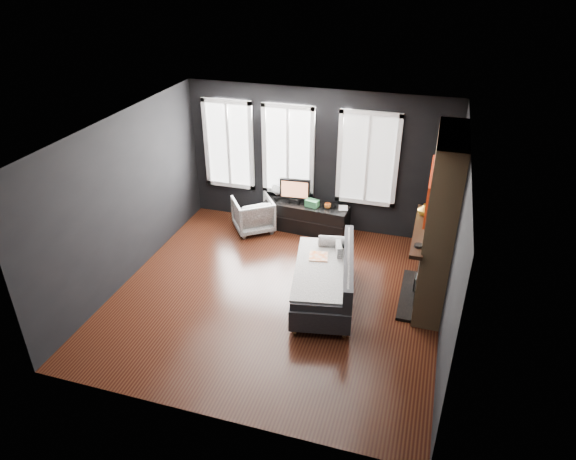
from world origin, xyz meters
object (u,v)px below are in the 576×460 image
(media_console, at_px, (307,217))
(mantel_vase, at_px, (424,210))
(mug, at_px, (328,205))
(armchair, at_px, (253,213))
(sofa, at_px, (323,276))
(monitor, at_px, (295,189))
(book, at_px, (339,203))

(media_console, height_order, mantel_vase, mantel_vase)
(mantel_vase, bearing_deg, mug, 147.17)
(armchair, distance_m, media_console, 1.03)
(media_console, bearing_deg, sofa, -63.99)
(media_console, xyz_separation_m, mantel_vase, (2.16, -1.19, 1.04))
(monitor, bearing_deg, armchair, -160.67)
(mug, bearing_deg, mantel_vase, -32.83)
(armchair, bearing_deg, monitor, 167.80)
(sofa, bearing_deg, mug, 90.88)
(mug, bearing_deg, armchair, -171.00)
(media_console, relative_size, mug, 12.97)
(armchair, distance_m, mantel_vase, 3.41)
(armchair, height_order, mantel_vase, mantel_vase)
(sofa, relative_size, mantel_vase, 10.05)
(sofa, distance_m, book, 2.11)
(armchair, distance_m, mug, 1.45)
(monitor, distance_m, book, 0.89)
(sofa, xyz_separation_m, armchair, (-1.81, 1.80, -0.05))
(book, bearing_deg, mug, -163.77)
(monitor, bearing_deg, mantel_vase, -31.13)
(media_console, xyz_separation_m, mug, (0.42, -0.07, 0.34))
(media_console, height_order, mug, mug)
(sofa, xyz_separation_m, book, (-0.20, 2.09, 0.25))
(sofa, bearing_deg, monitor, 106.39)
(armchair, height_order, media_console, armchair)
(mantel_vase, bearing_deg, book, 142.44)
(sofa, xyz_separation_m, mug, (-0.41, 2.03, 0.20))
(sofa, relative_size, book, 8.58)
(monitor, bearing_deg, book, -6.88)
(sofa, relative_size, monitor, 3.26)
(monitor, xyz_separation_m, mug, (0.67, -0.10, -0.20))
(sofa, distance_m, monitor, 2.42)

